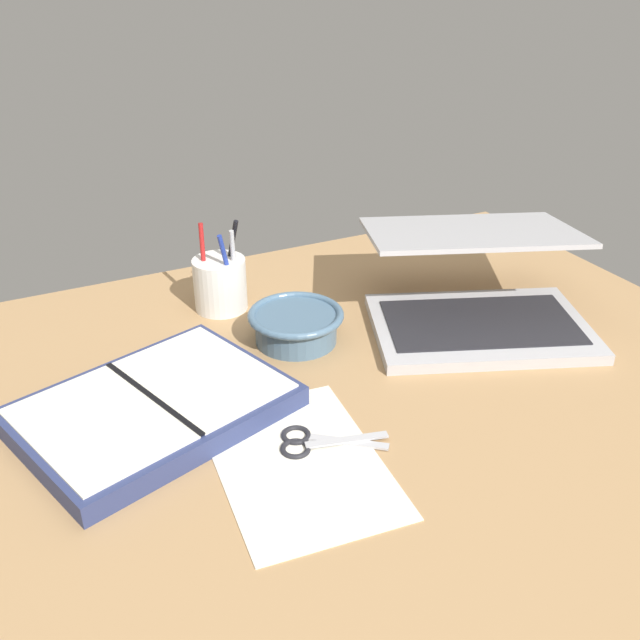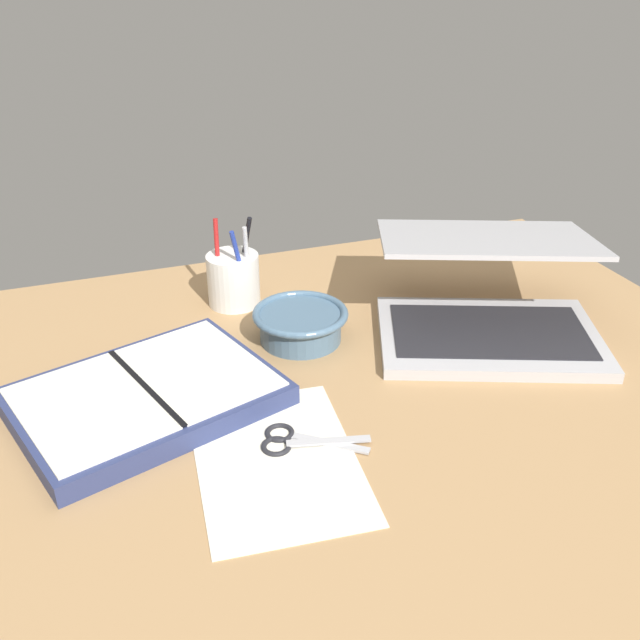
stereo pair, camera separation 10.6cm
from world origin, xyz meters
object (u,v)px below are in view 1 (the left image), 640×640
Objects in this scene: pen_cup at (220,283)px; planner at (153,407)px; bowl at (296,324)px; laptop at (477,293)px; scissors at (309,442)px.

pen_cup is 32.79cm from planner.
pen_cup reaches higher than bowl.
laptop is 55.41cm from planner.
scissors is (-38.89, -17.33, -5.07)cm from laptop.
laptop is 2.93× the size of bowl.
laptop is 1.12× the size of planner.
bowl reaches higher than scissors.
planner is (-25.77, -10.34, -1.35)cm from bowl.
laptop reaches higher than planner.
laptop is at bearing -33.14° from pen_cup.
laptop reaches higher than bowl.
bowl is at bearing 94.89° from scissors.
pen_cup reaches higher than planner.
pen_cup is 41.33cm from scissors.
pen_cup is 0.40× the size of planner.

